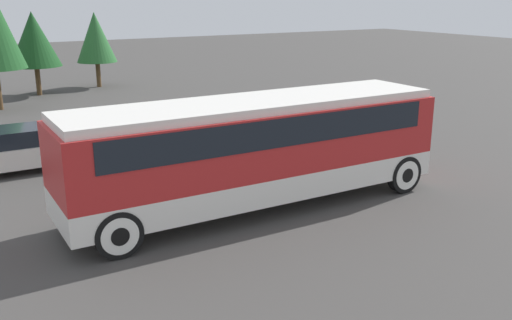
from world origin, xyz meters
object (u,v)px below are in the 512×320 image
Objects in this scene: tour_bus at (259,143)px; parked_car_near at (26,149)px; parked_car_far at (224,135)px; parked_car_mid at (268,110)px.

tour_bus is 8.57m from parked_car_near.
tour_bus reaches higher than parked_car_far.
parked_car_near is 0.97× the size of parked_car_far.
parked_car_far is (1.61, 5.22, -1.11)m from tour_bus.
parked_car_near is 6.78m from parked_car_far.
parked_car_mid is at bearing 39.84° from parked_car_far.
parked_car_far reaches higher than parked_car_near.
parked_car_near is at bearing 125.60° from tour_bus.
tour_bus is at bearing -107.17° from parked_car_far.
parked_car_far reaches higher than parked_car_mid.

